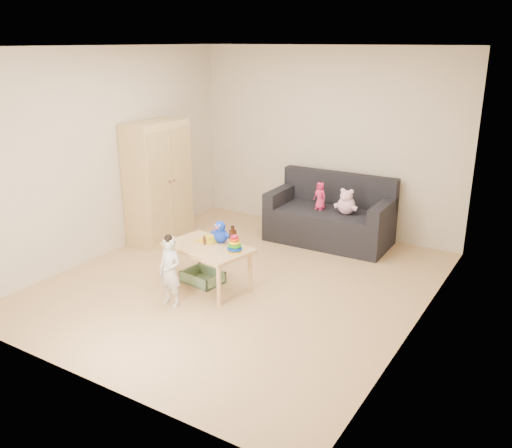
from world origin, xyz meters
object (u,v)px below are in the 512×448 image
Objects in this scene: sofa at (329,226)px; toddler at (170,272)px; play_table at (209,267)px; wardrobe at (158,182)px.

sofa is 2.67m from toddler.
wardrobe is at bearing 148.57° from play_table.
wardrobe is 1.74× the size of play_table.
play_table is 0.58m from toddler.
play_table is at bearing 85.92° from toddler.
wardrobe is at bearing 138.26° from toddler.
sofa is 2.21× the size of toddler.
wardrobe is 2.21× the size of toddler.
sofa is 1.75× the size of play_table.
toddler is (-0.63, -2.59, 0.14)m from sofa.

